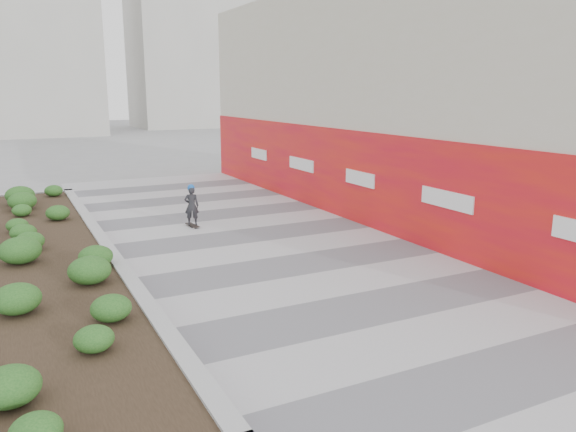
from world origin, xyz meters
TOP-DOWN VIEW (x-y plane):
  - ground at (0.00, 0.00)m, footprint 160.00×160.00m
  - walkway at (0.00, 3.00)m, footprint 8.00×36.00m
  - building at (6.98, 8.98)m, footprint 6.04×24.08m
  - planter at (-5.50, 7.00)m, footprint 3.00×18.00m
  - distant_bldg_north_l at (-5.00, 55.00)m, footprint 16.00×12.00m
  - distant_bldg_north_r at (15.00, 60.00)m, footprint 14.00×10.00m
  - manhole_cover at (0.50, 3.00)m, footprint 0.44×0.44m
  - skateboarder at (-1.05, 10.02)m, footprint 0.53×0.74m

SIDE VIEW (x-z plane):
  - ground at x=0.00m, z-range 0.00..0.00m
  - manhole_cover at x=0.50m, z-range 0.00..0.01m
  - walkway at x=0.00m, z-range 0.00..0.01m
  - planter at x=-5.50m, z-range -0.03..0.87m
  - skateboarder at x=-1.05m, z-range 0.01..1.40m
  - building at x=6.98m, z-range -0.02..7.98m
  - distant_bldg_north_l at x=-5.00m, z-range 0.00..20.00m
  - distant_bldg_north_r at x=15.00m, z-range 0.00..24.00m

